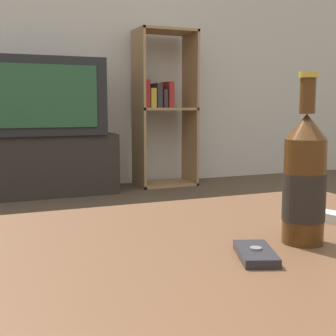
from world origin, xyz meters
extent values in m
cube|color=beige|center=(0.00, 3.02, 1.30)|extent=(8.00, 0.05, 2.60)
cube|color=brown|center=(0.00, 0.00, 0.38)|extent=(1.15, 0.74, 0.04)
cylinder|color=#492F1E|center=(0.51, 0.31, 0.18)|extent=(0.07, 0.07, 0.36)
cube|color=#28231E|center=(0.13, 2.75, 0.22)|extent=(1.05, 0.39, 0.44)
cube|color=black|center=(0.13, 2.75, 0.70)|extent=(0.86, 0.45, 0.54)
cube|color=#234C2D|center=(0.13, 2.52, 0.70)|extent=(0.71, 0.01, 0.42)
cube|color=#99754C|center=(0.89, 2.81, 0.62)|extent=(0.02, 0.30, 1.23)
cube|color=#99754C|center=(1.34, 2.81, 0.62)|extent=(0.02, 0.30, 1.23)
cube|color=#99754C|center=(1.11, 2.81, 0.01)|extent=(0.47, 0.30, 0.02)
cube|color=#99754C|center=(1.11, 2.81, 0.62)|extent=(0.47, 0.30, 0.02)
cube|color=#99754C|center=(1.11, 2.81, 1.22)|extent=(0.47, 0.30, 0.02)
cube|color=maroon|center=(0.93, 2.81, 0.73)|extent=(0.04, 0.21, 0.21)
cube|color=#B7932D|center=(0.98, 2.81, 0.70)|extent=(0.04, 0.21, 0.15)
cube|color=#2D2828|center=(1.03, 2.81, 0.72)|extent=(0.04, 0.21, 0.19)
cube|color=#2D2828|center=(1.08, 2.81, 0.70)|extent=(0.03, 0.21, 0.14)
cube|color=maroon|center=(1.13, 2.81, 0.73)|extent=(0.04, 0.21, 0.20)
cylinder|color=#47280F|center=(0.20, -0.05, 0.49)|extent=(0.07, 0.07, 0.18)
cylinder|color=black|center=(0.20, -0.05, 0.49)|extent=(0.07, 0.07, 0.08)
cone|color=#47280F|center=(0.20, -0.05, 0.61)|extent=(0.07, 0.07, 0.04)
cylinder|color=#47280F|center=(0.20, -0.05, 0.66)|extent=(0.03, 0.03, 0.06)
cylinder|color=#B79333|center=(0.20, -0.05, 0.69)|extent=(0.03, 0.03, 0.01)
cube|color=#232328|center=(0.08, -0.09, 0.41)|extent=(0.09, 0.12, 0.01)
cylinder|color=slate|center=(0.08, -0.09, 0.42)|extent=(0.02, 0.02, 0.00)
camera|label=1|loc=(-0.32, -0.68, 0.64)|focal=50.00mm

